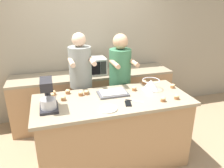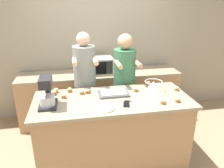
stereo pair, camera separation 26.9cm
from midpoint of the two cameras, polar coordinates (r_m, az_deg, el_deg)
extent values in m
plane|color=#937A5B|center=(3.24, -2.29, -19.25)|extent=(16.00, 16.00, 0.00)
cube|color=gray|center=(4.06, -8.13, 10.29)|extent=(10.00, 0.06, 2.70)
cube|color=#A87F56|center=(2.97, -2.42, -12.56)|extent=(1.88, 0.79, 0.91)
cube|color=gray|center=(2.73, -2.57, -4.28)|extent=(1.96, 0.84, 0.04)
cube|color=#A87F56|center=(4.01, -6.68, -3.64)|extent=(2.80, 0.60, 0.86)
cube|color=gray|center=(3.84, -6.96, 2.48)|extent=(2.80, 0.60, 0.04)
cylinder|color=#33384C|center=(3.45, -9.88, -7.62)|extent=(0.25, 0.25, 0.91)
cylinder|color=gray|center=(3.17, -10.72, 4.34)|extent=(0.32, 0.32, 0.58)
sphere|color=#DBB293|center=(3.08, -11.21, 11.28)|extent=(0.19, 0.19, 0.19)
cylinder|color=#DBB293|center=(2.96, -13.15, 5.53)|extent=(0.06, 0.34, 0.06)
cylinder|color=#DBB293|center=(2.99, -7.89, 6.02)|extent=(0.06, 0.34, 0.06)
cylinder|color=brown|center=(3.57, -0.20, -6.88)|extent=(0.26, 0.26, 0.84)
cylinder|color=#38704C|center=(3.30, -0.22, 4.13)|extent=(0.33, 0.33, 0.58)
sphere|color=tan|center=(3.20, -0.23, 11.04)|extent=(0.23, 0.23, 0.23)
cylinder|color=tan|center=(3.07, -1.83, 5.27)|extent=(0.06, 0.34, 0.06)
cylinder|color=tan|center=(3.15, 3.11, 5.66)|extent=(0.06, 0.34, 0.06)
cube|color=#232328|center=(2.61, -19.01, -5.94)|extent=(0.20, 0.30, 0.03)
cylinder|color=#232328|center=(2.66, -19.28, -2.39)|extent=(0.07, 0.07, 0.23)
cube|color=#232328|center=(2.48, -19.80, -0.09)|extent=(0.13, 0.26, 0.10)
cylinder|color=#BCBCC1|center=(2.55, -19.22, -4.90)|extent=(0.17, 0.17, 0.11)
cone|color=#BCBCC1|center=(3.00, 7.59, -0.21)|extent=(0.23, 0.23, 0.14)
torus|color=#BCBCC1|center=(2.98, 7.65, 0.94)|extent=(0.24, 0.24, 0.01)
cube|color=#4C4C51|center=(2.84, -2.49, -2.57)|extent=(0.39, 0.25, 0.02)
cube|color=white|center=(2.83, -2.49, -2.20)|extent=(0.32, 0.20, 0.02)
cube|color=silver|center=(3.79, -7.52, 4.71)|extent=(0.49, 0.34, 0.28)
cube|color=black|center=(3.62, -7.74, 3.90)|extent=(0.33, 0.01, 0.22)
cube|color=#2D2D2D|center=(3.65, -4.35, 4.22)|extent=(0.10, 0.01, 0.22)
cube|color=black|center=(2.59, 1.26, -5.20)|extent=(0.10, 0.16, 0.01)
cube|color=black|center=(2.58, 1.26, -5.09)|extent=(0.09, 0.14, 0.00)
cylinder|color=white|center=(2.46, -4.10, -6.56)|extent=(0.20, 0.20, 0.02)
cube|color=#BCBCC1|center=(2.65, 3.81, -4.59)|extent=(0.13, 0.09, 0.01)
cube|color=black|center=(2.67, 1.51, -4.31)|extent=(0.08, 0.06, 0.01)
cylinder|color=#9E6038|center=(2.87, -9.37, -2.47)|extent=(0.06, 0.06, 0.03)
ellipsoid|color=tan|center=(2.86, -9.40, -2.00)|extent=(0.06, 0.06, 0.04)
cylinder|color=#9E6038|center=(2.77, -15.35, -3.90)|extent=(0.06, 0.06, 0.03)
ellipsoid|color=tan|center=(2.76, -15.40, -3.42)|extent=(0.06, 0.06, 0.04)
cylinder|color=#9E6038|center=(2.96, 3.23, -1.48)|extent=(0.06, 0.06, 0.03)
ellipsoid|color=tan|center=(2.95, 3.24, -1.02)|extent=(0.06, 0.06, 0.04)
cylinder|color=#9E6038|center=(2.69, 10.43, -4.24)|extent=(0.06, 0.06, 0.03)
ellipsoid|color=tan|center=(2.68, 10.47, -3.75)|extent=(0.06, 0.06, 0.04)
cylinder|color=#9E6038|center=(2.89, -17.96, -3.12)|extent=(0.06, 0.06, 0.03)
ellipsoid|color=tan|center=(2.88, -18.02, -2.65)|extent=(0.06, 0.06, 0.04)
cylinder|color=#9E6038|center=(2.85, -10.86, -2.76)|extent=(0.06, 0.06, 0.03)
ellipsoid|color=tan|center=(2.84, -10.89, -2.28)|extent=(0.06, 0.06, 0.04)
cylinder|color=#9E6038|center=(3.21, 6.00, 0.27)|extent=(0.06, 0.06, 0.03)
ellipsoid|color=tan|center=(3.20, 6.02, 0.70)|extent=(0.06, 0.06, 0.04)
cylinder|color=#9E6038|center=(2.96, -17.60, -2.49)|extent=(0.06, 0.06, 0.03)
ellipsoid|color=tan|center=(2.95, -17.66, -2.04)|extent=(0.06, 0.06, 0.04)
cylinder|color=#9E6038|center=(2.78, 13.90, -3.62)|extent=(0.06, 0.06, 0.03)
ellipsoid|color=tan|center=(2.77, 13.94, -3.14)|extent=(0.06, 0.06, 0.04)
cylinder|color=#9E6038|center=(2.94, -14.05, -2.25)|extent=(0.06, 0.06, 0.03)
ellipsoid|color=tan|center=(2.93, -14.09, -1.78)|extent=(0.06, 0.06, 0.04)
cylinder|color=#9E6038|center=(3.12, 13.20, -0.79)|extent=(0.06, 0.06, 0.03)
ellipsoid|color=tan|center=(3.11, 13.24, -0.35)|extent=(0.06, 0.06, 0.04)
camera|label=1|loc=(0.13, -92.86, -1.10)|focal=35.00mm
camera|label=2|loc=(0.13, 87.14, 1.10)|focal=35.00mm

